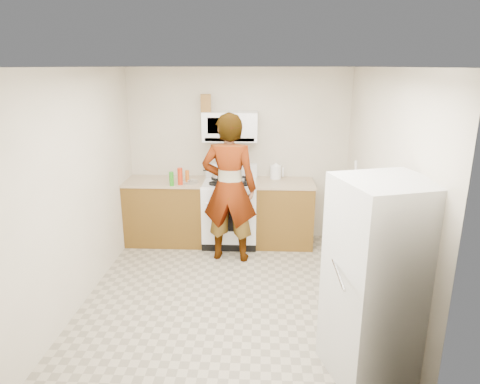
# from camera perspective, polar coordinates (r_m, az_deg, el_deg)

# --- Properties ---
(floor) EXTENTS (3.60, 3.60, 0.00)m
(floor) POSITION_cam_1_polar(r_m,az_deg,el_deg) (5.05, -1.34, -13.34)
(floor) COLOR gray
(floor) RESTS_ON ground
(back_wall) EXTENTS (3.20, 0.02, 2.50)m
(back_wall) POSITION_cam_1_polar(r_m,az_deg,el_deg) (6.30, -0.25, 4.92)
(back_wall) COLOR beige
(back_wall) RESTS_ON floor
(right_wall) EXTENTS (0.02, 3.60, 2.50)m
(right_wall) POSITION_cam_1_polar(r_m,az_deg,el_deg) (4.72, 18.18, 0.13)
(right_wall) COLOR beige
(right_wall) RESTS_ON floor
(cabinet_left) EXTENTS (1.12, 0.62, 0.90)m
(cabinet_left) POSITION_cam_1_polar(r_m,az_deg,el_deg) (6.36, -9.79, -2.68)
(cabinet_left) COLOR brown
(cabinet_left) RESTS_ON floor
(counter_left) EXTENTS (1.14, 0.64, 0.03)m
(counter_left) POSITION_cam_1_polar(r_m,az_deg,el_deg) (6.23, -10.00, 1.39)
(counter_left) COLOR tan
(counter_left) RESTS_ON cabinet_left
(cabinet_right) EXTENTS (0.80, 0.62, 0.90)m
(cabinet_right) POSITION_cam_1_polar(r_m,az_deg,el_deg) (6.22, 5.88, -2.96)
(cabinet_right) COLOR brown
(cabinet_right) RESTS_ON floor
(counter_right) EXTENTS (0.82, 0.64, 0.03)m
(counter_right) POSITION_cam_1_polar(r_m,az_deg,el_deg) (6.08, 6.01, 1.19)
(counter_right) COLOR tan
(counter_right) RESTS_ON cabinet_right
(gas_range) EXTENTS (0.76, 0.65, 1.13)m
(gas_range) POSITION_cam_1_polar(r_m,az_deg,el_deg) (6.21, -1.31, -2.57)
(gas_range) COLOR white
(gas_range) RESTS_ON floor
(microwave) EXTENTS (0.76, 0.38, 0.40)m
(microwave) POSITION_cam_1_polar(r_m,az_deg,el_deg) (6.05, -1.30, 8.76)
(microwave) COLOR white
(microwave) RESTS_ON back_wall
(person) EXTENTS (0.76, 0.54, 1.97)m
(person) POSITION_cam_1_polar(r_m,az_deg,el_deg) (5.55, -1.43, 0.48)
(person) COLOR tan
(person) RESTS_ON floor
(fridge) EXTENTS (0.87, 0.87, 1.70)m
(fridge) POSITION_cam_1_polar(r_m,az_deg,el_deg) (3.66, 18.09, -11.39)
(fridge) COLOR silver
(fridge) RESTS_ON floor
(kettle) EXTENTS (0.20, 0.20, 0.19)m
(kettle) POSITION_cam_1_polar(r_m,az_deg,el_deg) (6.23, 4.77, 2.67)
(kettle) COLOR white
(kettle) RESTS_ON counter_right
(jug) EXTENTS (0.15, 0.15, 0.24)m
(jug) POSITION_cam_1_polar(r_m,az_deg,el_deg) (6.04, -4.57, 11.76)
(jug) COLOR brown
(jug) RESTS_ON microwave
(saucepan) EXTENTS (0.29, 0.29, 0.12)m
(saucepan) POSITION_cam_1_polar(r_m,az_deg,el_deg) (6.22, -2.74, 2.53)
(saucepan) COLOR silver
(saucepan) RESTS_ON gas_range
(tray) EXTENTS (0.25, 0.16, 0.05)m
(tray) POSITION_cam_1_polar(r_m,az_deg,el_deg) (6.01, -0.63, 1.46)
(tray) COLOR silver
(tray) RESTS_ON gas_range
(bottle_spray) EXTENTS (0.08, 0.08, 0.24)m
(bottle_spray) POSITION_cam_1_polar(r_m,az_deg,el_deg) (5.93, -7.99, 2.07)
(bottle_spray) COLOR #B6280D
(bottle_spray) RESTS_ON counter_left
(bottle_hot_sauce) EXTENTS (0.07, 0.07, 0.17)m
(bottle_hot_sauce) POSITION_cam_1_polar(r_m,az_deg,el_deg) (6.06, -7.06, 2.10)
(bottle_hot_sauce) COLOR #CA5C16
(bottle_hot_sauce) RESTS_ON counter_left
(bottle_green_cap) EXTENTS (0.08, 0.08, 0.20)m
(bottle_green_cap) POSITION_cam_1_polar(r_m,az_deg,el_deg) (5.89, -9.12, 1.73)
(bottle_green_cap) COLOR #227B16
(bottle_green_cap) RESTS_ON counter_left
(pot_lid) EXTENTS (0.35, 0.35, 0.01)m
(pot_lid) POSITION_cam_1_polar(r_m,az_deg,el_deg) (6.06, -6.80, 1.34)
(pot_lid) COLOR white
(pot_lid) RESTS_ON counter_left
(broom) EXTENTS (0.19, 0.28, 1.42)m
(broom) POSITION_cam_1_polar(r_m,az_deg,el_deg) (5.58, 15.19, -2.85)
(broom) COLOR silver
(broom) RESTS_ON floor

